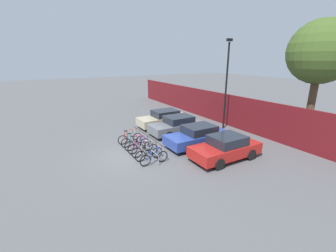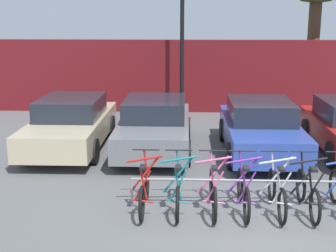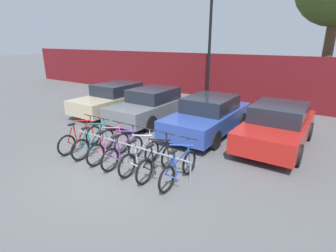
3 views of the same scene
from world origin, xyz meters
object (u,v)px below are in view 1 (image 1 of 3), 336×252
Objects in this scene: bike_rack at (143,145)px; bicycle_teal at (133,141)px; bicycle_red at (130,138)px; bicycle_pink at (137,144)px; bicycle_black at (149,154)px; car_beige at (164,118)px; bicycle_silver at (145,150)px; car_grey at (178,125)px; bicycle_blue at (154,158)px; bicycle_purple at (141,147)px; tree_behind_hoarding at (321,53)px; lamp_post at (226,81)px; car_blue at (198,136)px; car_red at (226,148)px.

bicycle_teal reaches higher than bike_rack.
bike_rack is 1.85m from bicycle_red.
bicycle_pink is 1.74m from bicycle_black.
car_beige is (-2.97, 4.01, 0.31)m from bicycle_teal.
bicycle_silver is 4.66m from car_grey.
bicycle_teal and bicycle_blue have the same top height.
bicycle_teal is 1.00× the size of bicycle_blue.
bicycle_purple is at bearing -177.60° from bicycle_silver.
tree_behind_hoarding is at bearing 64.08° from bicycle_teal.
bicycle_blue is at bearing -33.65° from car_beige.
bicycle_silver is 12.55m from tree_behind_hoarding.
bicycle_red is 0.24× the size of lamp_post.
bicycle_black is at bearing -73.14° from lamp_post.
car_beige is 5.05m from car_blue.
bicycle_pink reaches higher than bike_rack.
car_red reaches higher than bike_rack.
car_beige is 5.87m from lamp_post.
car_beige is 11.77m from tree_behind_hoarding.
bicycle_purple is at bearing -109.97° from tree_behind_hoarding.
bicycle_pink is 4.01m from car_blue.
bicycle_silver is (0.61, 0.00, 0.00)m from bicycle_purple.
bike_rack is 0.64m from bicycle_silver.
tree_behind_hoarding reaches higher than bicycle_teal.
bicycle_blue is at bearing 3.28° from bicycle_purple.
car_grey is (-2.52, 3.91, 0.31)m from bicycle_silver.
bicycle_purple is at bearing -130.22° from car_red.
bicycle_black is at bearing 2.40° from bicycle_silver.
car_grey is (-0.70, 3.91, 0.31)m from bicycle_teal.
bicycle_blue is 0.38× the size of car_beige.
bicycle_silver is (2.45, 0.00, 0.00)m from bicycle_red.
bicycle_purple is 8.79m from lamp_post.
bike_rack is 12.55m from tree_behind_hoarding.
bicycle_teal is 1.00× the size of bicycle_pink.
bicycle_silver and bicycle_blue have the same top height.
bike_rack is 4.95m from car_red.
lamp_post is at bearing 111.11° from bicycle_blue.
bicycle_blue is (3.04, 0.00, 0.00)m from bicycle_teal.
bicycle_teal is 0.21× the size of tree_behind_hoarding.
car_blue and car_red have the same top height.
bicycle_black is (3.02, 0.00, 0.00)m from bicycle_red.
bicycle_purple is 0.39× the size of car_blue.
bicycle_red is (-1.84, -0.15, -0.12)m from bike_rack.
bicycle_black is 0.40× the size of car_grey.
bicycle_purple is 0.38× the size of car_beige.
car_red is (3.82, 3.86, 0.31)m from bicycle_pink.
bike_rack is 0.19m from bicycle_purple.
bicycle_black is 0.39× the size of car_blue.
bicycle_silver is (1.82, 0.00, 0.00)m from bicycle_teal.
car_red is 8.69m from tree_behind_hoarding.
bicycle_purple is 0.40× the size of car_grey.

